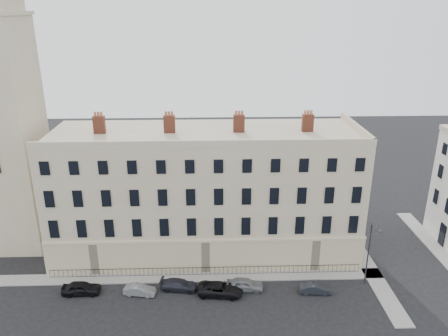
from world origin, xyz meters
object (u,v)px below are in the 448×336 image
at_px(car_e, 245,284).
at_px(car_f, 315,288).
at_px(car_c, 179,285).
at_px(car_d, 220,289).
at_px(car_a, 81,288).
at_px(car_b, 140,290).
at_px(streetlamp, 369,252).

height_order(car_e, car_f, car_e).
height_order(car_c, car_f, car_c).
relative_size(car_d, car_f, 1.44).
bearing_deg(car_a, car_c, -89.51).
xyz_separation_m(car_b, car_e, (11.19, 0.47, 0.13)).
xyz_separation_m(car_b, car_c, (4.11, 0.73, 0.03)).
height_order(car_b, car_c, car_c).
relative_size(car_f, streetlamp, 0.46).
height_order(car_a, car_b, car_a).
bearing_deg(car_b, car_a, 95.34).
xyz_separation_m(car_d, car_e, (2.66, 0.76, 0.01)).
relative_size(car_a, car_f, 1.21).
bearing_deg(car_d, car_b, 95.37).
distance_m(car_d, streetlamp, 16.40).
distance_m(car_d, car_e, 2.76).
distance_m(car_d, car_f, 10.13).
height_order(car_b, car_d, car_d).
height_order(car_a, car_c, car_a).
height_order(car_f, streetlamp, streetlamp).
relative_size(car_c, car_d, 0.84).
bearing_deg(streetlamp, car_c, -159.35).
xyz_separation_m(car_a, car_f, (24.88, -0.69, -0.14)).
bearing_deg(car_f, car_e, 88.50).
height_order(car_a, car_d, car_a).
bearing_deg(streetlamp, car_f, -146.99).
bearing_deg(car_c, car_d, -94.52).
bearing_deg(car_e, streetlamp, -82.71).
distance_m(car_a, streetlamp, 30.92).
relative_size(car_d, streetlamp, 0.66).
height_order(car_a, car_f, car_a).
bearing_deg(car_a, car_b, -94.92).
relative_size(car_c, car_f, 1.21).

